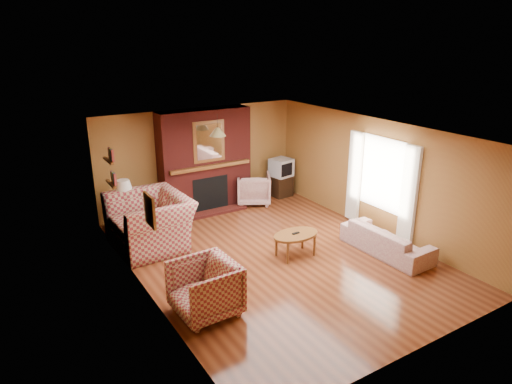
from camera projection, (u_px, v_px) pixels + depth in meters
floor at (276, 256)px, 8.68m from camera, size 6.50×6.50×0.00m
ceiling at (278, 132)px, 7.90m from camera, size 6.50×6.50×0.00m
wall_back at (200, 158)px, 10.90m from camera, size 6.50×0.00×6.50m
wall_front at (423, 272)px, 5.68m from camera, size 6.50×0.00×6.50m
wall_left at (143, 226)px, 7.05m from camera, size 0.00×6.50×6.50m
wall_right at (375, 176)px, 9.53m from camera, size 0.00×6.50×6.50m
fireplace at (205, 161)px, 10.69m from camera, size 2.20×0.82×2.40m
window_right at (381, 182)px, 9.37m from camera, size 0.10×1.85×2.00m
bookshelf at (111, 167)px, 8.45m from camera, size 0.09×0.55×0.71m
botanical_print at (150, 210)px, 6.71m from camera, size 0.05×0.40×0.50m
pendant_light at (218, 132)px, 9.88m from camera, size 0.36×0.36×0.48m
plaid_loveseat at (150, 222)px, 8.96m from camera, size 1.45×1.64×1.03m
plaid_armchair at (205, 289)px, 6.79m from camera, size 0.96×0.93×0.84m
floral_sofa at (387, 240)px, 8.75m from camera, size 0.76×1.84×0.53m
floral_armchair at (254, 189)px, 11.31m from camera, size 1.10×1.11×0.75m
coffee_table at (296, 236)px, 8.58m from camera, size 0.93×0.58×0.48m
side_table at (127, 222)px, 9.52m from camera, size 0.45×0.45×0.57m
table_lamp at (124, 193)px, 9.30m from camera, size 0.39×0.39×0.64m
tv_stand at (281, 186)px, 11.86m from camera, size 0.53×0.48×0.54m
crt_tv at (281, 168)px, 11.70m from camera, size 0.58×0.58×0.46m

